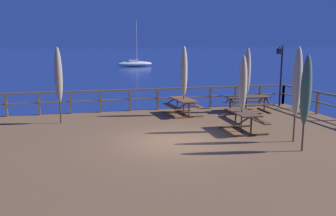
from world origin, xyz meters
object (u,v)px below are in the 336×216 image
at_px(picnic_table_front_right, 183,103).
at_px(patio_umbrella_short_mid, 247,72).
at_px(patio_umbrella_tall_back_right, 243,84).
at_px(patio_umbrella_short_back, 58,75).
at_px(patio_umbrella_tall_front, 184,72).
at_px(lamp_post_hooked, 280,67).
at_px(sailboat_distant, 135,64).
at_px(patio_umbrella_short_front, 297,82).
at_px(picnic_table_mid_left, 248,100).
at_px(patio_umbrella_tall_mid_right, 306,91).
at_px(picnic_table_back_left, 243,117).

height_order(picnic_table_front_right, patio_umbrella_short_mid, patio_umbrella_short_mid).
relative_size(patio_umbrella_tall_back_right, patio_umbrella_short_back, 0.91).
xyz_separation_m(patio_umbrella_short_mid, patio_umbrella_tall_back_right, (-1.95, -3.56, -0.14)).
relative_size(picnic_table_front_right, patio_umbrella_tall_front, 0.60).
bearing_deg(patio_umbrella_short_mid, lamp_post_hooked, 21.38).
xyz_separation_m(lamp_post_hooked, sailboat_distant, (-0.82, 44.25, -2.25)).
height_order(patio_umbrella_short_front, sailboat_distant, sailboat_distant).
bearing_deg(picnic_table_mid_left, patio_umbrella_tall_mid_right, -101.43).
height_order(patio_umbrella_tall_mid_right, lamp_post_hooked, lamp_post_hooked).
xyz_separation_m(picnic_table_front_right, patio_umbrella_short_front, (2.37, -5.35, 1.50)).
bearing_deg(patio_umbrella_tall_front, sailboat_distant, 84.05).
bearing_deg(picnic_table_back_left, patio_umbrella_short_back, 155.01).
xyz_separation_m(picnic_table_back_left, patio_umbrella_short_back, (-6.81, 3.17, 1.47)).
xyz_separation_m(picnic_table_front_right, picnic_table_back_left, (1.31, -3.64, -0.00)).
height_order(picnic_table_mid_left, patio_umbrella_short_front, patio_umbrella_short_front).
xyz_separation_m(patio_umbrella_short_back, lamp_post_hooked, (11.05, 1.34, 0.09)).
bearing_deg(patio_umbrella_tall_back_right, patio_umbrella_short_front, -57.62).
distance_m(picnic_table_front_right, patio_umbrella_short_front, 6.04).
relative_size(picnic_table_mid_left, patio_umbrella_short_back, 0.70).
bearing_deg(sailboat_distant, patio_umbrella_short_back, -102.64).
height_order(picnic_table_front_right, lamp_post_hooked, lamp_post_hooked).
relative_size(picnic_table_front_right, picnic_table_back_left, 1.10).
distance_m(picnic_table_mid_left, picnic_table_back_left, 4.09).
height_order(picnic_table_front_right, patio_umbrella_short_front, patio_umbrella_short_front).
bearing_deg(patio_umbrella_tall_front, patio_umbrella_short_front, -65.98).
height_order(picnic_table_mid_left, patio_umbrella_short_back, patio_umbrella_short_back).
relative_size(picnic_table_back_left, patio_umbrella_short_front, 0.54).
bearing_deg(patio_umbrella_tall_front, picnic_table_front_right, 107.08).
bearing_deg(patio_umbrella_short_back, patio_umbrella_tall_back_right, -24.83).
bearing_deg(picnic_table_back_left, patio_umbrella_short_front, -58.04).
height_order(picnic_table_mid_left, patio_umbrella_tall_back_right, patio_umbrella_tall_back_right).
bearing_deg(lamp_post_hooked, patio_umbrella_tall_back_right, -133.79).
relative_size(patio_umbrella_short_back, lamp_post_hooked, 0.99).
relative_size(patio_umbrella_short_mid, patio_umbrella_short_back, 0.98).
bearing_deg(patio_umbrella_short_mid, patio_umbrella_tall_front, -179.66).
bearing_deg(picnic_table_back_left, picnic_table_front_right, 109.79).
xyz_separation_m(picnic_table_back_left, patio_umbrella_tall_front, (-1.29, 3.58, 1.49)).
relative_size(patio_umbrella_tall_back_right, patio_umbrella_tall_mid_right, 0.96).
height_order(patio_umbrella_short_back, lamp_post_hooked, lamp_post_hooked).
relative_size(patio_umbrella_tall_front, patio_umbrella_short_back, 1.01).
distance_m(patio_umbrella_tall_front, patio_umbrella_tall_back_right, 3.76).
distance_m(picnic_table_front_right, lamp_post_hooked, 5.83).
distance_m(picnic_table_mid_left, patio_umbrella_tall_mid_right, 6.59).
xyz_separation_m(patio_umbrella_short_mid, patio_umbrella_short_front, (-0.84, -5.31, 0.08)).
distance_m(picnic_table_back_left, sailboat_distant, 48.89).
height_order(picnic_table_back_left, patio_umbrella_short_front, patio_umbrella_short_front).
height_order(picnic_table_front_right, picnic_table_back_left, same).
height_order(picnic_table_front_right, patio_umbrella_tall_back_right, patio_umbrella_tall_back_right).
bearing_deg(patio_umbrella_tall_back_right, patio_umbrella_short_back, 155.17).
relative_size(patio_umbrella_tall_back_right, patio_umbrella_short_front, 0.89).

